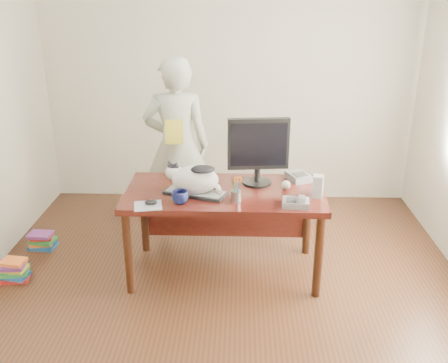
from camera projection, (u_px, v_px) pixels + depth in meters
room at (221, 141)px, 3.26m from camera, size 4.50×4.50×4.50m
desk at (225, 203)px, 4.16m from camera, size 1.60×0.80×0.75m
keyboard at (195, 193)px, 3.96m from camera, size 0.52×0.33×0.03m
cat at (193, 178)px, 3.92m from camera, size 0.48×0.33×0.27m
monitor at (258, 148)px, 4.05m from camera, size 0.50×0.27×0.57m
pen_cup at (236, 195)px, 3.82m from camera, size 0.08×0.08×0.20m
mousepad at (148, 206)px, 3.76m from camera, size 0.24×0.22×0.00m
mouse at (151, 202)px, 3.77m from camera, size 0.10×0.08×0.04m
coffee_mug at (180, 197)px, 3.79m from camera, size 0.16×0.16×0.10m
phone at (296, 202)px, 3.75m from camera, size 0.21×0.17×0.09m
speaker at (318, 186)px, 3.89m from camera, size 0.10×0.11×0.18m
baseball at (286, 185)px, 4.05m from camera, size 0.07×0.07×0.07m
book_stack at (202, 174)px, 4.30m from camera, size 0.24×0.19×0.08m
calculator at (298, 177)px, 4.25m from camera, size 0.23×0.25×0.06m
person at (177, 146)px, 4.78m from camera, size 0.66×0.47×1.72m
held_book at (174, 132)px, 4.55m from camera, size 0.17×0.11×0.23m
book_pile_a at (14, 270)px, 4.15m from camera, size 0.27×0.22×0.18m
book_pile_b at (42, 241)px, 4.67m from camera, size 0.26×0.20×0.15m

